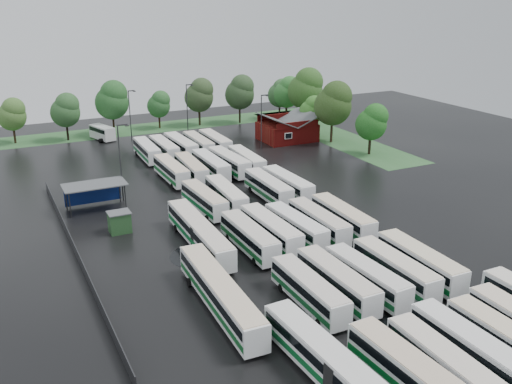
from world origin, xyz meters
name	(u,v)px	position (x,y,z in m)	size (l,w,h in m)	color
ground	(287,246)	(0.00, 0.00, 0.00)	(160.00, 160.00, 0.00)	black
brick_building	(287,131)	(24.00, 42.77, 1.87)	(10.07, 8.60, 5.39)	maroon
wash_shed	(94,187)	(-17.20, 22.02, 2.99)	(8.20, 4.20, 3.58)	#2D2D30
utility_hut	(120,222)	(-16.20, 12.60, 1.32)	(2.70, 2.20, 2.62)	#224A23
grass_strip_north	(146,128)	(2.00, 64.80, 0.01)	(80.00, 10.00, 0.01)	#306231
grass_strip_east	(330,135)	(34.00, 42.80, 0.01)	(10.00, 50.00, 0.01)	#306231
west_fence	(76,252)	(-22.20, 8.00, 0.60)	(0.10, 50.00, 1.20)	#2D2D30
bus_r0c0	(408,372)	(-4.41, -25.96, 1.73)	(2.92, 11.40, 3.15)	white
bus_r0c1	(443,364)	(-1.35, -26.29, 1.64)	(2.43, 10.73, 2.98)	white
bus_r0c2	(469,348)	(1.90, -25.65, 1.69)	(2.49, 11.07, 3.07)	white
bus_r0c3	(506,342)	(5.16, -26.34, 1.66)	(2.34, 10.86, 3.02)	white
bus_r1c0	(309,290)	(-4.57, -12.39, 1.66)	(2.35, 10.83, 3.01)	white
bus_r1c1	(337,281)	(-1.30, -12.09, 1.71)	(2.48, 11.18, 3.11)	white
bus_r1c2	(366,277)	(1.82, -12.58, 1.65)	(2.77, 10.87, 3.00)	white
bus_r1c3	(395,269)	(5.32, -12.58, 1.69)	(2.39, 11.03, 3.07)	white
bus_r1c4	(420,262)	(8.55, -12.54, 1.73)	(2.62, 11.37, 3.15)	white
bus_r2c0	(249,237)	(-4.34, 0.87, 1.69)	(2.39, 11.05, 3.07)	white
bus_r2c1	(271,230)	(-1.30, 1.52, 1.73)	(2.60, 11.33, 3.14)	white
bus_r2c2	(296,226)	(1.94, 1.30, 1.64)	(2.79, 10.80, 2.98)	white
bus_r2c3	(318,222)	(5.04, 1.26, 1.67)	(2.32, 10.89, 3.03)	white
bus_r2c4	(343,217)	(8.37, 1.03, 1.71)	(2.65, 11.24, 3.11)	white
bus_r3c0	(204,200)	(-4.44, 14.50, 1.63)	(2.73, 10.76, 2.97)	white
bus_r3c1	(226,195)	(-1.17, 14.74, 1.68)	(2.87, 11.05, 3.05)	white
bus_r3c3	(268,188)	(5.36, 14.92, 1.70)	(2.53, 11.15, 3.09)	white
bus_r3c4	(287,184)	(8.47, 14.95, 1.70)	(2.58, 11.18, 3.10)	white
bus_r4c0	(171,171)	(-4.31, 28.65, 1.68)	(2.42, 10.96, 3.05)	white
bus_r4c1	(191,169)	(-1.25, 28.19, 1.68)	(2.86, 11.05, 3.05)	white
bus_r4c2	(211,165)	(2.15, 28.47, 1.71)	(2.47, 11.20, 3.11)	white
bus_r4c3	(229,162)	(5.38, 28.69, 1.73)	(2.89, 11.43, 3.15)	white
bus_r4c4	(246,160)	(8.41, 28.49, 1.67)	(2.74, 11.02, 3.04)	white
bus_r5c0	(147,150)	(-4.37, 41.76, 1.64)	(2.56, 10.76, 2.98)	white
bus_r5c1	(164,148)	(-1.28, 41.71, 1.65)	(2.33, 10.77, 3.00)	white
bus_r5c2	(181,146)	(1.82, 41.81, 1.72)	(2.72, 11.32, 3.13)	white
bus_r5c3	(198,144)	(5.20, 41.92, 1.64)	(2.36, 10.72, 2.98)	white
bus_r5c4	(215,142)	(8.37, 41.71, 1.68)	(2.47, 11.02, 3.06)	white
artic_bus_west_a	(335,369)	(-9.00, -23.27, 1.72)	(3.09, 16.81, 3.10)	white
artic_bus_west_b	(199,233)	(-9.02, 4.32, 1.71)	(2.71, 16.71, 3.09)	white
artic_bus_west_c	(220,293)	(-12.24, -9.39, 1.74)	(3.03, 16.99, 3.14)	white
minibus	(102,132)	(-8.31, 59.24, 1.51)	(4.08, 6.64, 2.72)	silver
tree_north_0	(12,114)	(-23.84, 63.91, 5.68)	(5.34, 5.34, 8.84)	black
tree_north_1	(66,110)	(-14.34, 61.76, 6.02)	(5.65, 5.65, 9.37)	black
tree_north_2	(112,100)	(-5.10, 62.50, 7.11)	(6.67, 6.67, 11.05)	black
tree_north_3	(159,104)	(4.93, 63.92, 5.15)	(4.84, 4.84, 8.01)	black
tree_north_4	(200,95)	(13.58, 62.62, 6.61)	(6.21, 6.21, 10.29)	black
tree_north_5	(240,92)	(22.40, 60.92, 6.85)	(6.42, 6.42, 10.64)	black
tree_north_6	(281,93)	(32.51, 61.13, 5.83)	(5.48, 5.48, 9.07)	black
tree_east_0	(373,122)	(32.58, 27.41, 5.91)	(5.57, 5.55, 9.19)	black
tree_east_1	(334,103)	(31.15, 37.57, 7.64)	(7.17, 7.17, 11.87)	#342418
tree_east_2	(312,110)	(30.45, 44.14, 5.20)	(4.89, 4.89, 8.09)	#3B2C20
tree_east_3	(306,88)	(33.93, 52.35, 8.03)	(7.54, 7.54, 12.48)	#331D13
tree_east_4	(288,92)	(33.12, 58.95, 6.35)	(5.96, 5.96, 9.87)	black
lamp_post_ne	(262,118)	(16.70, 39.27, 5.83)	(1.55, 0.30, 10.05)	#2D2D30
lamp_post_nw	(121,157)	(-13.00, 23.35, 6.31)	(1.67, 0.33, 10.87)	#2D2D30
lamp_post_back_w	(130,112)	(-3.27, 55.97, 5.70)	(1.51, 0.29, 9.81)	#2D2D30
lamp_post_back_e	(188,106)	(8.37, 55.90, 5.90)	(1.56, 0.30, 10.16)	#2D2D30
puddle_0	(393,327)	(0.23, -18.78, 0.00)	(3.79, 3.79, 0.01)	black
puddle_1	(471,312)	(8.27, -19.90, 0.00)	(4.29, 4.29, 0.01)	black
puddle_2	(200,256)	(-9.84, 2.10, 0.00)	(6.76, 6.76, 0.01)	black
puddle_3	(344,252)	(5.04, -4.27, 0.00)	(4.40, 4.40, 0.01)	black
puddle_4	(507,298)	(13.29, -19.66, 0.00)	(3.31, 3.31, 0.01)	black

